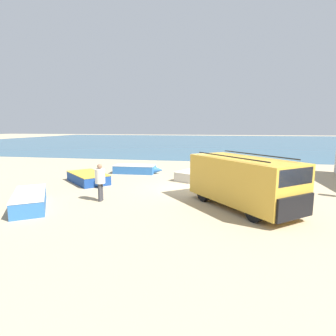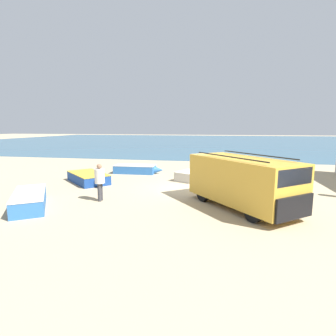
% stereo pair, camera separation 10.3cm
% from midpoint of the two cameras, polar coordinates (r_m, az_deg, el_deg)
% --- Properties ---
extents(ground_plane, '(200.00, 200.00, 0.00)m').
position_cam_midpoint_polar(ground_plane, '(15.40, 3.68, -4.40)').
color(ground_plane, tan).
extents(sea_water, '(120.00, 80.00, 0.01)m').
position_cam_midpoint_polar(sea_water, '(66.99, 9.20, 5.85)').
color(sea_water, '#33607A').
rests_on(sea_water, ground_plane).
extents(parked_van, '(4.91, 5.37, 2.35)m').
position_cam_midpoint_polar(parked_van, '(11.97, 15.74, -2.65)').
color(parked_van, gold).
rests_on(parked_van, ground_plane).
extents(fishing_rowboat_0, '(3.08, 4.94, 0.51)m').
position_cam_midpoint_polar(fishing_rowboat_0, '(21.77, 22.39, -0.42)').
color(fishing_rowboat_0, '#234CA3').
rests_on(fishing_rowboat_0, ground_plane).
extents(fishing_rowboat_1, '(3.78, 3.57, 0.62)m').
position_cam_midpoint_polar(fishing_rowboat_1, '(17.52, -17.04, -2.10)').
color(fishing_rowboat_1, navy).
rests_on(fishing_rowboat_1, ground_plane).
extents(fishing_rowboat_2, '(3.36, 5.09, 0.63)m').
position_cam_midpoint_polar(fishing_rowboat_2, '(18.64, 7.27, -1.10)').
color(fishing_rowboat_2, '#ADA89E').
rests_on(fishing_rowboat_2, ground_plane).
extents(fishing_rowboat_3, '(3.13, 3.96, 0.68)m').
position_cam_midpoint_polar(fishing_rowboat_3, '(13.43, -28.02, -5.97)').
color(fishing_rowboat_3, '#2D66AD').
rests_on(fishing_rowboat_3, ground_plane).
extents(fishing_rowboat_4, '(3.81, 1.45, 0.64)m').
position_cam_midpoint_polar(fishing_rowboat_4, '(20.34, -7.03, -0.25)').
color(fishing_rowboat_4, '#2D66AD').
rests_on(fishing_rowboat_4, ground_plane).
extents(fisherman_0, '(0.48, 0.48, 1.81)m').
position_cam_midpoint_polar(fisherman_0, '(12.97, -14.79, -2.33)').
color(fisherman_0, '#38383D').
rests_on(fisherman_0, ground_plane).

